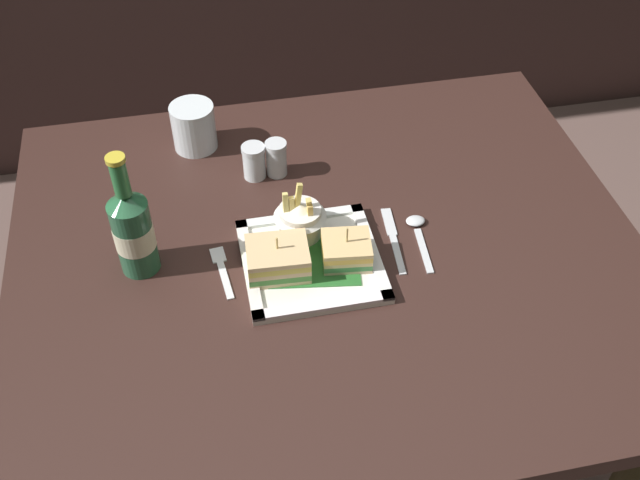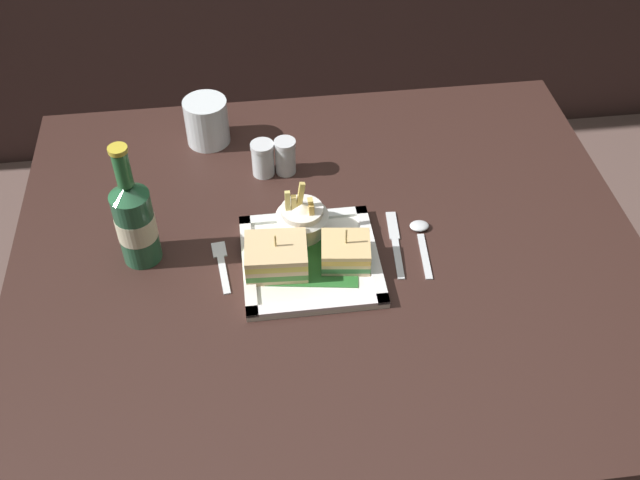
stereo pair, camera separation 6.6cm
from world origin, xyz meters
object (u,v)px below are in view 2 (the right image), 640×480
at_px(square_plate, 310,261).
at_px(spoon, 421,234).
at_px(pepper_shaker, 285,158).
at_px(sandwich_half_right, 346,252).
at_px(salt_shaker, 263,160).
at_px(knife, 395,241).
at_px(beer_bottle, 135,220).
at_px(dining_table, 329,305).
at_px(sandwich_half_left, 276,257).
at_px(fork, 222,263).
at_px(fries_cup, 302,216).
at_px(water_glass, 207,124).

height_order(square_plate, spoon, square_plate).
relative_size(spoon, pepper_shaker, 1.92).
bearing_deg(sandwich_half_right, pepper_shaker, 106.30).
bearing_deg(salt_shaker, sandwich_half_right, -65.46).
xyz_separation_m(sandwich_half_right, knife, (0.10, 0.05, -0.03)).
height_order(beer_bottle, spoon, beer_bottle).
bearing_deg(spoon, pepper_shaker, 136.37).
bearing_deg(pepper_shaker, dining_table, -76.12).
relative_size(dining_table, pepper_shaker, 15.17).
bearing_deg(spoon, sandwich_half_left, -168.54).
bearing_deg(dining_table, square_plate, -142.49).
xyz_separation_m(dining_table, fork, (-0.19, -0.01, 0.15)).
bearing_deg(pepper_shaker, fork, -119.52).
xyz_separation_m(sandwich_half_right, beer_bottle, (-0.34, 0.06, 0.05)).
height_order(spoon, salt_shaker, salt_shaker).
xyz_separation_m(square_plate, salt_shaker, (-0.06, 0.25, 0.02)).
bearing_deg(fries_cup, water_glass, 117.55).
bearing_deg(salt_shaker, sandwich_half_left, -89.27).
bearing_deg(fries_cup, beer_bottle, -177.45).
xyz_separation_m(dining_table, salt_shaker, (-0.10, 0.22, 0.18)).
bearing_deg(spoon, knife, -170.69).
relative_size(sandwich_half_left, water_glass, 1.13).
bearing_deg(sandwich_half_right, water_glass, 120.39).
distance_m(dining_table, fork, 0.24).
distance_m(sandwich_half_right, salt_shaker, 0.29).
xyz_separation_m(square_plate, pepper_shaker, (-0.02, 0.25, 0.03)).
height_order(fries_cup, spoon, fries_cup).
relative_size(dining_table, square_plate, 4.76).
bearing_deg(square_plate, salt_shaker, 103.81).
relative_size(beer_bottle, pepper_shaker, 3.25).
relative_size(water_glass, pepper_shaker, 1.30).
height_order(water_glass, salt_shaker, water_glass).
distance_m(sandwich_half_right, water_glass, 0.44).
xyz_separation_m(fork, spoon, (0.35, 0.02, 0.00)).
bearing_deg(pepper_shaker, square_plate, -85.78).
relative_size(beer_bottle, fork, 1.92).
height_order(fries_cup, water_glass, fries_cup).
height_order(salt_shaker, pepper_shaker, pepper_shaker).
xyz_separation_m(beer_bottle, fork, (0.13, -0.04, -0.09)).
bearing_deg(square_plate, dining_table, 37.51).
distance_m(dining_table, sandwich_half_right, 0.19).
relative_size(square_plate, fork, 1.88).
bearing_deg(dining_table, water_glass, 120.60).
bearing_deg(sandwich_half_right, fork, 172.13).
height_order(sandwich_half_right, salt_shaker, sandwich_half_right).
relative_size(dining_table, sandwich_half_right, 12.30).
xyz_separation_m(square_plate, sandwich_half_right, (0.06, -0.01, 0.03)).
distance_m(square_plate, pepper_shaker, 0.25).
bearing_deg(water_glass, square_plate, -65.90).
distance_m(salt_shaker, pepper_shaker, 0.04).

